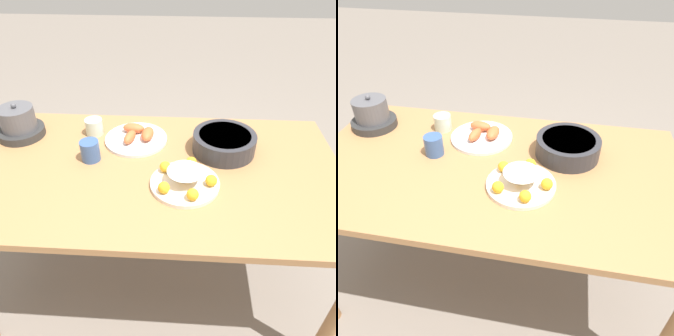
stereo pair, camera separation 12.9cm
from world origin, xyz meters
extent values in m
plane|color=slate|center=(0.00, 0.00, 0.00)|extent=(12.00, 12.00, 0.00)
cylinder|color=#A87547|center=(-0.74, 0.39, 0.37)|extent=(0.06, 0.06, 0.73)
cylinder|color=#A87547|center=(0.74, 0.39, 0.37)|extent=(0.06, 0.06, 0.73)
cube|color=#A87547|center=(0.00, 0.00, 0.75)|extent=(1.58, 0.87, 0.03)
cylinder|color=silver|center=(0.14, -0.10, 0.77)|extent=(0.27, 0.27, 0.02)
sphere|color=#F4A823|center=(0.24, -0.12, 0.80)|extent=(0.05, 0.05, 0.05)
sphere|color=#F4A823|center=(0.16, -0.01, 0.80)|extent=(0.05, 0.05, 0.05)
sphere|color=#F4A823|center=(0.06, -0.04, 0.80)|extent=(0.05, 0.05, 0.05)
sphere|color=#F4A823|center=(0.06, -0.17, 0.80)|extent=(0.05, 0.05, 0.05)
sphere|color=#F4A823|center=(0.17, -0.20, 0.80)|extent=(0.05, 0.05, 0.05)
ellipsoid|color=white|center=(0.14, -0.10, 0.83)|extent=(0.14, 0.14, 0.02)
sphere|color=#F4A823|center=(0.14, -0.10, 0.80)|extent=(0.05, 0.05, 0.05)
cylinder|color=#2D2D33|center=(0.30, 0.14, 0.80)|extent=(0.27, 0.27, 0.09)
cylinder|color=brown|center=(0.30, 0.14, 0.84)|extent=(0.23, 0.23, 0.01)
cylinder|color=silver|center=(-0.10, 0.20, 0.77)|extent=(0.29, 0.29, 0.01)
ellipsoid|color=#E06033|center=(-0.04, 0.20, 0.80)|extent=(0.06, 0.11, 0.05)
ellipsoid|color=#E06033|center=(-0.11, 0.25, 0.80)|extent=(0.11, 0.06, 0.05)
ellipsoid|color=#E06033|center=(-0.12, 0.17, 0.80)|extent=(0.07, 0.11, 0.04)
cylinder|color=#38568E|center=(-0.27, 0.04, 0.81)|extent=(0.08, 0.08, 0.09)
cylinder|color=beige|center=(-0.30, 0.25, 0.80)|extent=(0.08, 0.08, 0.08)
cylinder|color=#2D2D2D|center=(-0.64, 0.21, 0.78)|extent=(0.22, 0.22, 0.04)
cylinder|color=#515156|center=(-0.64, 0.21, 0.85)|extent=(0.16, 0.16, 0.11)
sphere|color=#515156|center=(-0.64, 0.21, 0.92)|extent=(0.02, 0.02, 0.02)
camera|label=1|loc=(0.13, -1.08, 1.59)|focal=35.00mm
camera|label=2|loc=(0.26, -1.06, 1.59)|focal=35.00mm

